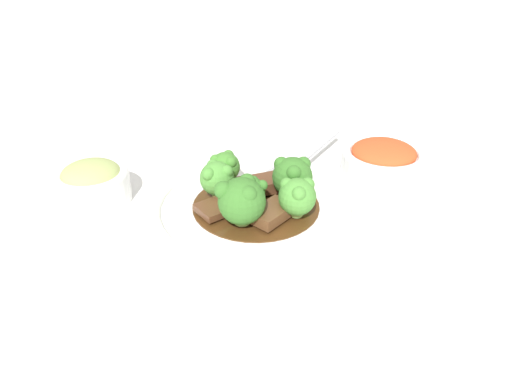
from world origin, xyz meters
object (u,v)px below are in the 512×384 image
broccoli_floret_3 (238,199)px  beef_strip_2 (272,213)px  beef_strip_0 (263,183)px  broccoli_floret_1 (217,178)px  broccoli_floret_5 (297,196)px  side_bowl_kimchi (383,161)px  side_bowl_appetizer (92,182)px  broccoli_floret_2 (292,176)px  broccoli_floret_4 (253,191)px  beef_strip_1 (220,207)px  main_plate (256,209)px  sauce_dish (325,319)px  broccoli_floret_0 (225,166)px  serving_spoon (287,173)px

broccoli_floret_3 → beef_strip_2: bearing=-57.2°
beef_strip_0 → broccoli_floret_1: size_ratio=1.72×
broccoli_floret_5 → side_bowl_kimchi: broccoli_floret_5 is taller
broccoli_floret_1 → broccoli_floret_3: broccoli_floret_3 is taller
side_bowl_appetizer → broccoli_floret_2: bearing=-75.4°
broccoli_floret_5 → broccoli_floret_2: bearing=23.8°
broccoli_floret_4 → beef_strip_1: bearing=107.8°
beef_strip_0 → side_bowl_appetizer: side_bowl_appetizer is taller
broccoli_floret_4 → broccoli_floret_1: bearing=73.3°
main_plate → sauce_dish: size_ratio=3.60×
sauce_dish → side_bowl_appetizer: bearing=70.5°
broccoli_floret_0 → broccoli_floret_3: bearing=-147.2°
broccoli_floret_2 → broccoli_floret_4: (-0.05, 0.03, -0.00)m
beef_strip_0 → beef_strip_2: beef_strip_0 is taller
broccoli_floret_0 → broccoli_floret_4: bearing=-128.7°
beef_strip_0 → broccoli_floret_3: size_ratio=1.40×
beef_strip_0 → side_bowl_appetizer: bearing=109.2°
beef_strip_2 → broccoli_floret_3: size_ratio=1.10×
beef_strip_0 → beef_strip_2: bearing=-152.4°
beef_strip_1 → sauce_dish: size_ratio=0.94×
serving_spoon → main_plate: bearing=167.9°
broccoli_floret_0 → serving_spoon: broccoli_floret_0 is taller
beef_strip_1 → side_bowl_kimchi: 0.25m
broccoli_floret_2 → side_bowl_appetizer: size_ratio=0.56×
beef_strip_1 → broccoli_floret_4: (0.01, -0.04, 0.02)m
broccoli_floret_0 → main_plate: bearing=-116.6°
beef_strip_1 → broccoli_floret_4: 0.05m
beef_strip_1 → broccoli_floret_1: size_ratio=1.43×
broccoli_floret_4 → side_bowl_kimchi: bearing=-37.9°
beef_strip_1 → serving_spoon: bearing=-25.8°
broccoli_floret_1 → side_bowl_appetizer: 0.17m
beef_strip_0 → broccoli_floret_0: (-0.01, 0.05, 0.02)m
serving_spoon → broccoli_floret_5: bearing=-156.3°
side_bowl_kimchi → sauce_dish: bearing=177.9°
broccoli_floret_2 → side_bowl_appetizer: bearing=104.6°
beef_strip_1 → broccoli_floret_2: size_ratio=1.23×
broccoli_floret_2 → broccoli_floret_4: 0.06m
sauce_dish → main_plate: bearing=38.4°
broccoli_floret_4 → sauce_dish: broccoli_floret_4 is taller
beef_strip_0 → broccoli_floret_2: (-0.01, -0.04, 0.02)m
side_bowl_kimchi → side_bowl_appetizer: same height
beef_strip_2 → broccoli_floret_1: size_ratio=1.35×
side_bowl_kimchi → broccoli_floret_5: bearing=153.8°
beef_strip_1 → broccoli_floret_3: (-0.02, -0.03, 0.03)m
broccoli_floret_4 → sauce_dish: size_ratio=0.61×
broccoli_floret_2 → broccoli_floret_3: broccoli_floret_3 is taller
broccoli_floret_0 → side_bowl_kimchi: (0.13, -0.19, -0.02)m
serving_spoon → side_bowl_kimchi: 0.14m
beef_strip_0 → side_bowl_appetizer: 0.22m
beef_strip_2 → broccoli_floret_0: broccoli_floret_0 is taller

